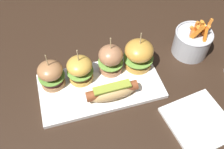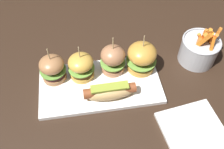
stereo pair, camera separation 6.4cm
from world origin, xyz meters
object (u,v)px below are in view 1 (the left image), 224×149
slider_far_left (51,74)px  slider_far_right (139,54)px  slider_center_right (111,59)px  fries_bucket (192,42)px  side_plate (199,122)px  hot_dog (112,92)px  platter_main (100,86)px  slider_center_left (80,69)px

slider_far_left → slider_far_right: bearing=-0.3°
slider_center_right → fries_bucket: size_ratio=1.00×
slider_far_right → side_plate: 0.28m
slider_far_right → fries_bucket: bearing=5.1°
slider_far_right → slider_center_right: bearing=175.8°
hot_dog → slider_center_right: 0.12m
slider_far_left → fries_bucket: slider_far_left is taller
slider_far_right → fries_bucket: (0.21, 0.02, -0.02)m
slider_center_right → fries_bucket: bearing=2.2°
hot_dog → platter_main: bearing=113.9°
hot_dog → slider_center_left: 0.13m
slider_center_left → side_plate: 0.40m
slider_far_left → fries_bucket: 0.50m
side_plate → slider_far_left: bearing=146.7°
hot_dog → slider_far_left: size_ratio=1.20×
platter_main → fries_bucket: bearing=10.5°
slider_far_left → slider_center_left: (0.09, -0.00, -0.00)m
platter_main → slider_far_right: (0.15, 0.05, 0.06)m
platter_main → slider_center_right: size_ratio=2.72×
platter_main → side_plate: size_ratio=2.25×
slider_center_right → slider_far_right: size_ratio=0.99×
slider_far_left → slider_center_left: 0.09m
slider_far_left → fries_bucket: size_ratio=0.93×
slider_far_left → slider_center_left: size_ratio=1.02×
slider_far_right → side_plate: size_ratio=0.83×
slider_center_right → fries_bucket: 0.31m
slider_far_right → side_plate: bearing=-68.3°
slider_center_left → fries_bucket: (0.41, 0.02, -0.01)m
slider_center_left → side_plate: (0.30, -0.26, -0.05)m
fries_bucket → hot_dog: bearing=-160.1°
hot_dog → side_plate: bearing=-34.7°
platter_main → slider_center_left: size_ratio=2.97×
platter_main → side_plate: bearing=-40.2°
hot_dog → side_plate: 0.28m
slider_center_left → slider_far_right: bearing=0.8°
platter_main → slider_center_right: 0.10m
side_plate → slider_center_left: bearing=140.0°
slider_center_right → slider_far_right: slider_far_right is taller
slider_far_left → slider_far_right: slider_far_right is taller
slider_center_right → side_plate: (0.20, -0.26, -0.06)m
slider_center_left → slider_center_right: slider_center_right is taller
slider_center_left → slider_center_right: size_ratio=0.92×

